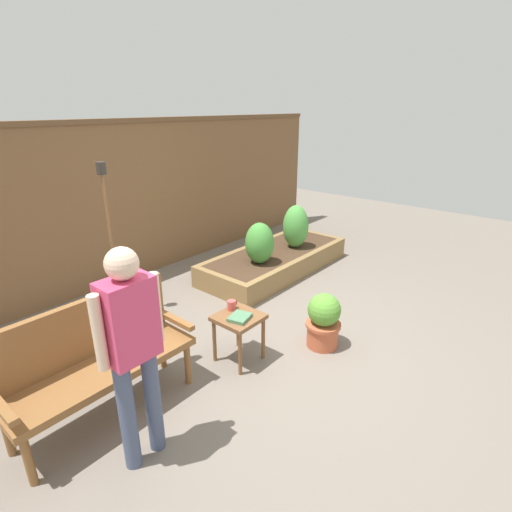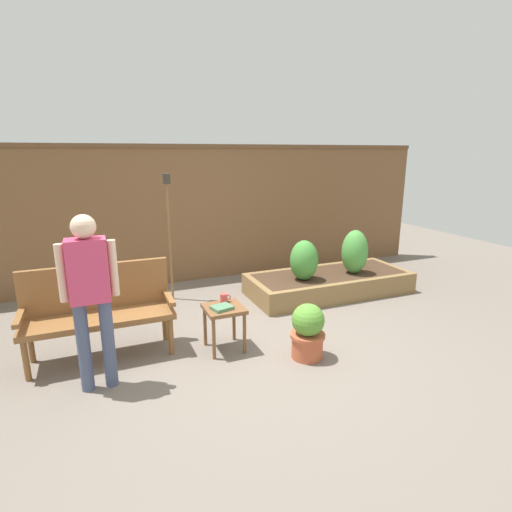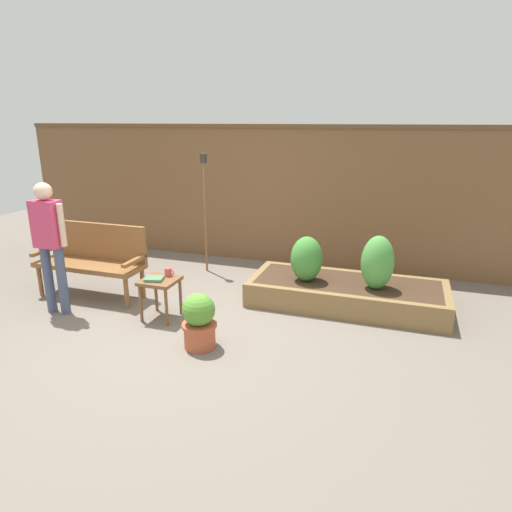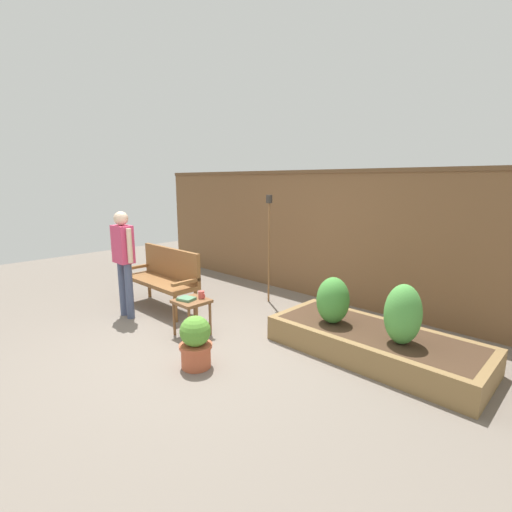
{
  "view_description": "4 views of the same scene",
  "coord_description": "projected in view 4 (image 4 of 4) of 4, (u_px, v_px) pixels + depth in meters",
  "views": [
    {
      "loc": [
        -2.68,
        -2.13,
        2.31
      ],
      "look_at": [
        0.62,
        0.66,
        0.66
      ],
      "focal_mm": 27.68,
      "sensor_mm": 36.0,
      "label": 1
    },
    {
      "loc": [
        -1.5,
        -3.65,
        2.05
      ],
      "look_at": [
        0.39,
        0.93,
        0.75
      ],
      "focal_mm": 28.14,
      "sensor_mm": 36.0,
      "label": 2
    },
    {
      "loc": [
        2.27,
        -4.1,
        2.23
      ],
      "look_at": [
        0.52,
        1.05,
        0.56
      ],
      "focal_mm": 31.35,
      "sensor_mm": 36.0,
      "label": 3
    },
    {
      "loc": [
        3.48,
        -2.66,
        1.99
      ],
      "look_at": [
        -0.08,
        1.03,
        0.95
      ],
      "focal_mm": 26.3,
      "sensor_mm": 36.0,
      "label": 4
    }
  ],
  "objects": [
    {
      "name": "shrub_far_corner",
      "position": [
        403.0,
        314.0,
        3.89
      ],
      "size": [
        0.38,
        0.38,
        0.64
      ],
      "color": "brown",
      "rests_on": "raised_planter_bed"
    },
    {
      "name": "side_table",
      "position": [
        192.0,
        306.0,
        4.83
      ],
      "size": [
        0.4,
        0.4,
        0.48
      ],
      "color": "brown",
      "rests_on": "ground_plane"
    },
    {
      "name": "cup_on_table",
      "position": [
        202.0,
        295.0,
        4.87
      ],
      "size": [
        0.12,
        0.08,
        0.1
      ],
      "color": "#CC4C47",
      "rests_on": "side_table"
    },
    {
      "name": "raised_planter_bed",
      "position": [
        374.0,
        343.0,
        4.3
      ],
      "size": [
        2.4,
        1.0,
        0.3
      ],
      "color": "olive",
      "rests_on": "ground_plane"
    },
    {
      "name": "potted_boxwood",
      "position": [
        196.0,
        341.0,
        4.02
      ],
      "size": [
        0.36,
        0.36,
        0.58
      ],
      "color": "#B75638",
      "rests_on": "ground_plane"
    },
    {
      "name": "garden_bench",
      "position": [
        165.0,
        274.0,
        5.9
      ],
      "size": [
        1.44,
        0.48,
        0.94
      ],
      "color": "brown",
      "rests_on": "ground_plane"
    },
    {
      "name": "shrub_near_bench",
      "position": [
        333.0,
        300.0,
        4.48
      ],
      "size": [
        0.39,
        0.39,
        0.56
      ],
      "color": "brown",
      "rests_on": "raised_planter_bed"
    },
    {
      "name": "fence_back",
      "position": [
        325.0,
        235.0,
        6.26
      ],
      "size": [
        8.4,
        0.14,
        2.16
      ],
      "color": "brown",
      "rests_on": "ground_plane"
    },
    {
      "name": "person_by_bench",
      "position": [
        124.0,
        255.0,
        5.4
      ],
      "size": [
        0.47,
        0.2,
        1.56
      ],
      "color": "#475170",
      "rests_on": "ground_plane"
    },
    {
      "name": "tiki_torch",
      "position": [
        269.0,
        230.0,
        6.04
      ],
      "size": [
        0.1,
        0.1,
        1.76
      ],
      "color": "brown",
      "rests_on": "ground_plane"
    },
    {
      "name": "ground_plane",
      "position": [
        203.0,
        344.0,
        4.64
      ],
      "size": [
        14.0,
        14.0,
        0.0
      ],
      "primitive_type": "plane",
      "color": "#70665B"
    },
    {
      "name": "book_on_table",
      "position": [
        186.0,
        299.0,
        4.8
      ],
      "size": [
        0.24,
        0.21,
        0.03
      ],
      "primitive_type": "cube",
      "rotation": [
        0.0,
        0.0,
        0.26
      ],
      "color": "#4C7A56",
      "rests_on": "side_table"
    }
  ]
}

